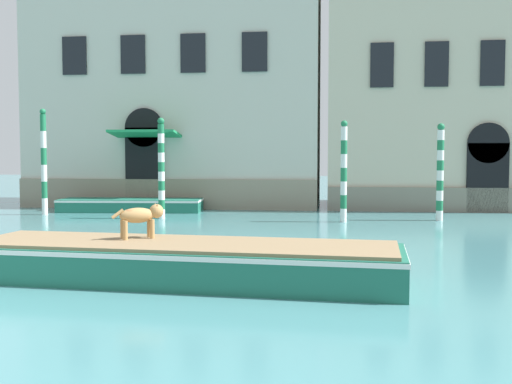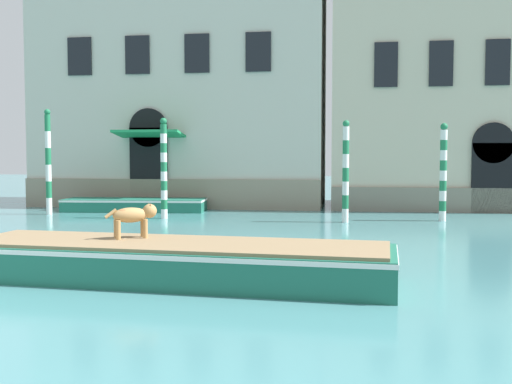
{
  "view_description": "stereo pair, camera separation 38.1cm",
  "coord_description": "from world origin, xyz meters",
  "px_view_note": "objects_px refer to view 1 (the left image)",
  "views": [
    {
      "loc": [
        6.64,
        -6.63,
        2.31
      ],
      "look_at": [
        4.4,
        11.15,
        1.2
      ],
      "focal_mm": 42.0,
      "sensor_mm": 36.0,
      "label": 1
    },
    {
      "loc": [
        7.02,
        -6.57,
        2.31
      ],
      "look_at": [
        4.4,
        11.15,
        1.2
      ],
      "focal_mm": 42.0,
      "sensor_mm": 36.0,
      "label": 2
    }
  ],
  "objects_px": {
    "mooring_pole_0": "(440,172)",
    "mooring_pole_1": "(161,168)",
    "mooring_pole_3": "(44,162)",
    "mooring_pole_2": "(344,171)",
    "boat_moored_near_palazzo": "(131,205)",
    "dog_on_deck": "(141,216)",
    "boat_foreground": "(182,260)"
  },
  "relations": [
    {
      "from": "boat_moored_near_palazzo",
      "to": "boat_foreground",
      "type": "bearing_deg",
      "value": -72.19
    },
    {
      "from": "dog_on_deck",
      "to": "mooring_pole_3",
      "type": "bearing_deg",
      "value": 91.61
    },
    {
      "from": "dog_on_deck",
      "to": "mooring_pole_0",
      "type": "height_order",
      "value": "mooring_pole_0"
    },
    {
      "from": "boat_moored_near_palazzo",
      "to": "mooring_pole_0",
      "type": "bearing_deg",
      "value": -14.3
    },
    {
      "from": "dog_on_deck",
      "to": "boat_moored_near_palazzo",
      "type": "bearing_deg",
      "value": 77.1
    },
    {
      "from": "mooring_pole_1",
      "to": "mooring_pole_3",
      "type": "distance_m",
      "value": 4.94
    },
    {
      "from": "boat_moored_near_palazzo",
      "to": "mooring_pole_1",
      "type": "xyz_separation_m",
      "value": [
        2.04,
        -2.58,
        1.57
      ]
    },
    {
      "from": "boat_foreground",
      "to": "mooring_pole_3",
      "type": "relative_size",
      "value": 2.0
    },
    {
      "from": "boat_foreground",
      "to": "mooring_pole_3",
      "type": "distance_m",
      "value": 14.02
    },
    {
      "from": "boat_moored_near_palazzo",
      "to": "mooring_pole_1",
      "type": "relative_size",
      "value": 1.62
    },
    {
      "from": "boat_moored_near_palazzo",
      "to": "mooring_pole_3",
      "type": "relative_size",
      "value": 1.45
    },
    {
      "from": "mooring_pole_1",
      "to": "mooring_pole_3",
      "type": "height_order",
      "value": "mooring_pole_3"
    },
    {
      "from": "boat_moored_near_palazzo",
      "to": "mooring_pole_2",
      "type": "relative_size",
      "value": 1.69
    },
    {
      "from": "boat_foreground",
      "to": "mooring_pole_3",
      "type": "xyz_separation_m",
      "value": [
        -8.27,
        11.2,
        1.68
      ]
    },
    {
      "from": "mooring_pole_1",
      "to": "mooring_pole_2",
      "type": "relative_size",
      "value": 1.05
    },
    {
      "from": "mooring_pole_0",
      "to": "mooring_pole_1",
      "type": "relative_size",
      "value": 0.94
    },
    {
      "from": "mooring_pole_1",
      "to": "dog_on_deck",
      "type": "bearing_deg",
      "value": -75.99
    },
    {
      "from": "mooring_pole_0",
      "to": "dog_on_deck",
      "type": "bearing_deg",
      "value": -124.84
    },
    {
      "from": "mooring_pole_0",
      "to": "mooring_pole_2",
      "type": "bearing_deg",
      "value": -164.84
    },
    {
      "from": "mooring_pole_0",
      "to": "mooring_pole_2",
      "type": "xyz_separation_m",
      "value": [
        -3.37,
        -0.91,
        0.04
      ]
    },
    {
      "from": "mooring_pole_0",
      "to": "mooring_pole_3",
      "type": "bearing_deg",
      "value": 179.28
    },
    {
      "from": "mooring_pole_2",
      "to": "mooring_pole_1",
      "type": "bearing_deg",
      "value": 177.2
    },
    {
      "from": "dog_on_deck",
      "to": "boat_moored_near_palazzo",
      "type": "xyz_separation_m",
      "value": [
        -4.54,
        12.62,
        -0.88
      ]
    },
    {
      "from": "dog_on_deck",
      "to": "mooring_pole_1",
      "type": "height_order",
      "value": "mooring_pole_1"
    },
    {
      "from": "mooring_pole_1",
      "to": "mooring_pole_3",
      "type": "xyz_separation_m",
      "value": [
        -4.88,
        0.78,
        0.21
      ]
    },
    {
      "from": "mooring_pole_0",
      "to": "mooring_pole_1",
      "type": "height_order",
      "value": "mooring_pole_1"
    },
    {
      "from": "mooring_pole_0",
      "to": "mooring_pole_3",
      "type": "height_order",
      "value": "mooring_pole_3"
    },
    {
      "from": "mooring_pole_3",
      "to": "dog_on_deck",
      "type": "bearing_deg",
      "value": -55.69
    },
    {
      "from": "dog_on_deck",
      "to": "mooring_pole_0",
      "type": "bearing_deg",
      "value": 22.45
    },
    {
      "from": "dog_on_deck",
      "to": "mooring_pole_2",
      "type": "relative_size",
      "value": 0.25
    },
    {
      "from": "dog_on_deck",
      "to": "mooring_pole_1",
      "type": "bearing_deg",
      "value": 71.31
    },
    {
      "from": "mooring_pole_3",
      "to": "mooring_pole_1",
      "type": "bearing_deg",
      "value": -9.08
    }
  ]
}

